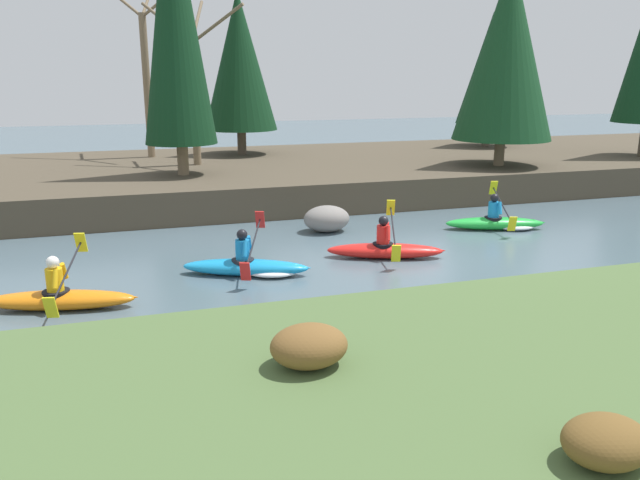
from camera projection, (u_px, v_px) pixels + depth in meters
ground_plane at (449, 258)px, 14.55m from camera, size 90.00×90.00×0.00m
riverbank_far at (318, 173)px, 24.03m from camera, size 44.00×10.89×1.00m
conifer_tree_far_left at (175, 14)px, 19.03m from camera, size 2.28×2.28×8.93m
conifer_tree_left at (239, 61)px, 24.64m from camera, size 2.92×2.92×6.38m
conifer_tree_mid_left at (507, 51)px, 21.39m from camera, size 3.45×3.45×6.99m
conifer_tree_centre at (490, 69)px, 27.57m from camera, size 2.77×2.77×5.80m
bare_tree_upstream at (146, 68)px, 23.90m from camera, size 3.95×3.91×7.21m
bare_tree_mid_upstream at (194, 87)px, 21.94m from camera, size 3.21×3.17×5.79m
shrub_clump_nearest at (309, 346)px, 7.71m from camera, size 0.98×0.82×0.53m
shrub_clump_second at (606, 441)px, 5.76m from camera, size 0.85×0.71×0.46m
kayaker_lead at (499, 222)px, 17.22m from camera, size 2.77×2.03×1.20m
kayaker_middle at (386, 249)px, 14.53m from camera, size 2.75×2.01×1.20m
kayaker_trailing at (251, 266)px, 13.28m from camera, size 2.73×1.99×1.20m
kayaker_far_back at (61, 297)px, 11.35m from camera, size 2.79×2.05×1.20m
boulder_midstream at (327, 219)px, 16.94m from camera, size 1.27×0.99×0.72m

